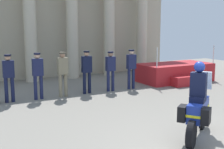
% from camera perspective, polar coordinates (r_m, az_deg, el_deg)
% --- Properties ---
extents(ground_plane, '(28.00, 28.00, 0.00)m').
position_cam_1_polar(ground_plane, '(7.24, 17.80, -13.24)').
color(ground_plane, gray).
extents(colonnade_backdrop, '(12.43, 1.47, 6.69)m').
position_cam_1_polar(colonnade_backdrop, '(16.22, -8.40, 12.04)').
color(colonnade_backdrop, '#B6AB91').
rests_on(colonnade_backdrop, ground_plane).
extents(reviewing_stand, '(3.60, 2.32, 1.79)m').
position_cam_1_polar(reviewing_stand, '(15.07, 12.10, 0.32)').
color(reviewing_stand, '#B21E23').
rests_on(reviewing_stand, ground_plane).
extents(officer_in_row_0, '(0.38, 0.24, 1.73)m').
position_cam_1_polar(officer_in_row_0, '(11.21, -19.15, 0.05)').
color(officer_in_row_0, '#141938').
rests_on(officer_in_row_0, ground_plane).
extents(officer_in_row_1, '(0.38, 0.24, 1.74)m').
position_cam_1_polar(officer_in_row_1, '(11.35, -14.00, 0.45)').
color(officer_in_row_1, '#191E42').
rests_on(officer_in_row_1, ground_plane).
extents(officer_in_row_2, '(0.38, 0.24, 1.74)m').
position_cam_1_polar(officer_in_row_2, '(11.56, -9.40, 0.73)').
color(officer_in_row_2, '#7A7056').
rests_on(officer_in_row_2, ground_plane).
extents(officer_in_row_3, '(0.38, 0.24, 1.74)m').
position_cam_1_polar(officer_in_row_3, '(12.03, -4.85, 1.14)').
color(officer_in_row_3, black).
rests_on(officer_in_row_3, ground_plane).
extents(officer_in_row_4, '(0.38, 0.24, 1.68)m').
position_cam_1_polar(officer_in_row_4, '(12.43, -0.28, 1.27)').
color(officer_in_row_4, '#191E42').
rests_on(officer_in_row_4, ground_plane).
extents(officer_in_row_5, '(0.38, 0.24, 1.72)m').
position_cam_1_polar(officer_in_row_5, '(12.90, 3.71, 1.67)').
color(officer_in_row_5, '#191E42').
rests_on(officer_in_row_5, ground_plane).
extents(motorcycle_with_rider, '(1.77, 1.33, 1.90)m').
position_cam_1_polar(motorcycle_with_rider, '(7.49, 16.08, -5.98)').
color(motorcycle_with_rider, black).
rests_on(motorcycle_with_rider, ground_plane).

